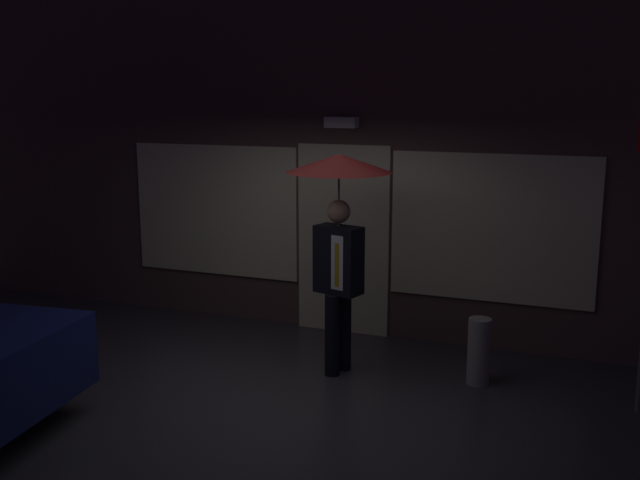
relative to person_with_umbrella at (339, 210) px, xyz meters
name	(u,v)px	position (x,y,z in m)	size (l,w,h in m)	color
ground_plane	(263,402)	(-0.39, -0.94, -1.66)	(18.00, 18.00, 0.00)	#38353A
building_facade	(349,141)	(-0.39, 1.40, 0.57)	(10.76, 0.48, 4.51)	brown
person_with_umbrella	(339,210)	(0.00, 0.00, 0.00)	(1.03, 1.03, 2.20)	black
sidewalk_bollard	(479,351)	(1.37, 0.21, -1.33)	(0.22, 0.22, 0.66)	#9E998E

